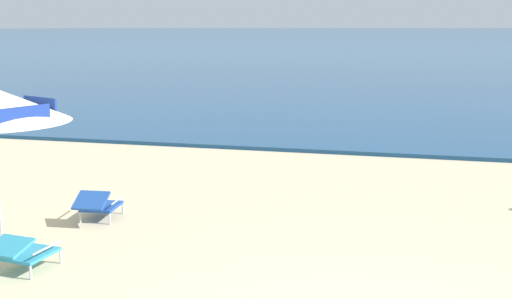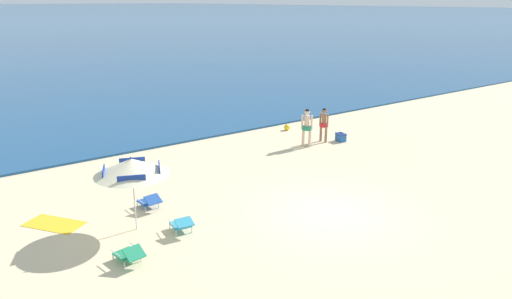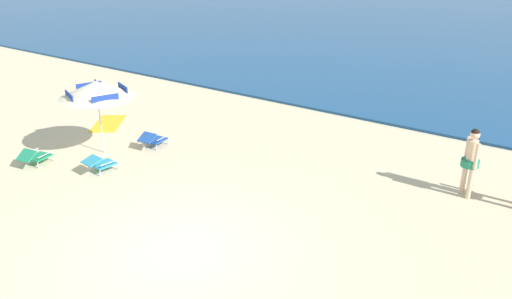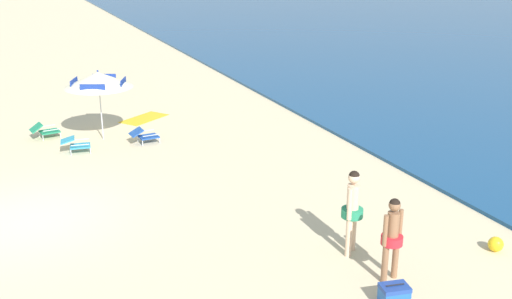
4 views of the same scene
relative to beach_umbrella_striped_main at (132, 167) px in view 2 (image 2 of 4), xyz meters
name	(u,v)px [view 2 (image 2 of 4)]	position (x,y,z in m)	size (l,w,h in m)	color
ground_plane	(330,213)	(5.53, -2.60, -1.99)	(800.00, 800.00, 0.00)	beige
beach_umbrella_striped_main	(132,167)	(0.00, 0.00, 0.00)	(2.56, 2.55, 2.30)	silver
lounge_chair_under_umbrella	(150,201)	(0.94, 1.15, -1.72)	(0.63, 0.93, 0.52)	#1E4799
lounge_chair_beside_umbrella	(182,224)	(1.02, -0.99, -1.71)	(0.65, 0.92, 0.49)	teal
lounge_chair_facing_sea	(129,254)	(-0.90, -1.73, -1.72)	(0.67, 0.97, 0.53)	#1E7F56
person_standing_near_shore	(307,125)	(9.79, 3.38, -0.95)	(0.44, 0.44, 1.80)	beige
person_standing_beside	(324,122)	(10.98, 3.50, -1.03)	(0.41, 0.49, 1.67)	#8C6042
cooler_box	(341,137)	(11.74, 3.06, -1.79)	(0.43, 0.55, 0.43)	#1E56A8
beach_ball	(287,127)	(10.92, 6.19, -1.83)	(0.31, 0.31, 0.31)	yellow
beach_towel	(54,224)	(-1.94, 1.80, -1.99)	(0.90, 1.80, 0.01)	gold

